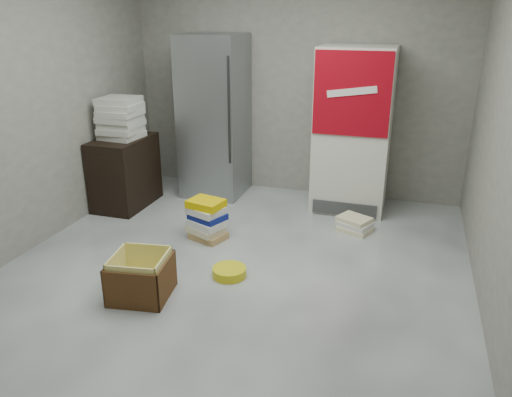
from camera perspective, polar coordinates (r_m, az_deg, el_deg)
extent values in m
plane|color=silver|center=(4.21, -3.84, -9.92)|extent=(5.00, 5.00, 0.00)
cube|color=gray|center=(6.07, 4.59, 13.60)|extent=(4.00, 0.04, 2.80)
cube|color=#9B9EA2|center=(6.06, -4.77, 9.27)|extent=(0.70, 0.70, 1.90)
cylinder|color=#333333|center=(5.59, -3.13, 9.91)|extent=(0.02, 0.02, 1.19)
cube|color=silver|center=(5.67, 11.05, 7.65)|extent=(0.80, 0.70, 1.80)
cube|color=#9B0714|center=(5.23, 10.89, 11.62)|extent=(0.78, 0.02, 0.85)
cube|color=white|center=(5.21, 10.89, 11.89)|extent=(0.50, 0.01, 0.14)
cube|color=#3F3F3F|center=(5.56, 10.03, -1.19)|extent=(0.70, 0.02, 0.15)
cube|color=black|center=(5.94, -14.74, 2.93)|extent=(0.50, 0.80, 0.80)
cube|color=silver|center=(5.83, -15.07, 7.00)|extent=(0.43, 0.43, 0.06)
cube|color=silver|center=(5.80, -15.20, 7.58)|extent=(0.41, 0.41, 0.06)
cube|color=silver|center=(5.80, -15.11, 8.25)|extent=(0.41, 0.41, 0.06)
cube|color=silver|center=(5.77, -15.31, 8.83)|extent=(0.40, 0.40, 0.06)
cube|color=silver|center=(5.75, -15.27, 9.45)|extent=(0.40, 0.40, 0.06)
cube|color=silver|center=(5.75, -15.26, 10.11)|extent=(0.42, 0.42, 0.06)
cube|color=silver|center=(5.76, -15.43, 10.77)|extent=(0.42, 0.42, 0.06)
cube|color=tan|center=(5.02, -5.47, -4.23)|extent=(0.39, 0.35, 0.07)
cube|color=beige|center=(5.00, -5.78, -3.49)|extent=(0.40, 0.37, 0.06)
cube|color=silver|center=(4.97, -5.65, -2.81)|extent=(0.40, 0.37, 0.07)
cube|color=navy|center=(4.96, -5.55, -2.04)|extent=(0.40, 0.36, 0.06)
cube|color=silver|center=(4.93, -5.79, -1.36)|extent=(0.40, 0.36, 0.07)
cube|color=#E2BD02|center=(4.91, -5.74, -0.58)|extent=(0.38, 0.33, 0.07)
cube|color=beige|center=(5.27, 11.22, -3.43)|extent=(0.38, 0.34, 0.05)
cube|color=silver|center=(5.26, 11.24, -2.89)|extent=(0.39, 0.35, 0.05)
cube|color=beige|center=(5.26, 11.16, -2.33)|extent=(0.39, 0.36, 0.04)
cube|color=yellow|center=(4.17, -12.84, -10.66)|extent=(0.48, 0.48, 0.01)
cube|color=brown|center=(4.27, -11.96, -7.46)|extent=(0.44, 0.08, 0.32)
cube|color=brown|center=(3.93, -14.15, -10.35)|extent=(0.44, 0.08, 0.32)
cube|color=brown|center=(4.18, -15.79, -8.51)|extent=(0.08, 0.44, 0.32)
cube|color=brown|center=(4.03, -10.11, -9.17)|extent=(0.08, 0.44, 0.32)
cube|color=yellow|center=(4.25, -12.07, -7.32)|extent=(0.40, 0.07, 0.36)
cube|color=yellow|center=(3.93, -14.08, -9.94)|extent=(0.40, 0.07, 0.36)
cube|color=yellow|center=(4.16, -15.58, -8.28)|extent=(0.07, 0.40, 0.36)
cube|color=yellow|center=(4.02, -10.39, -8.87)|extent=(0.07, 0.40, 0.36)
cylinder|color=yellow|center=(4.33, -3.07, -8.37)|extent=(0.34, 0.34, 0.08)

